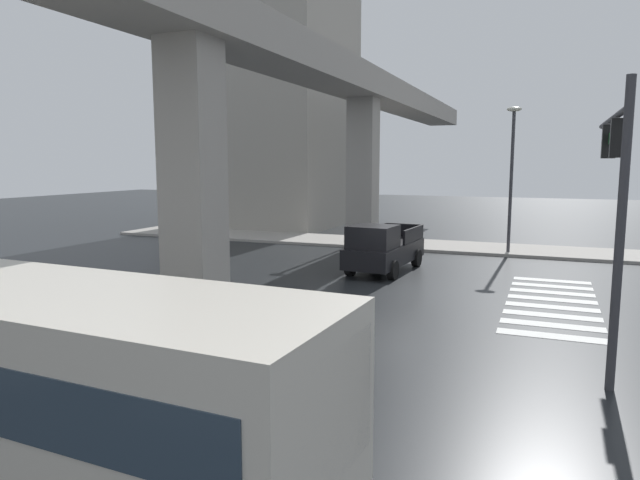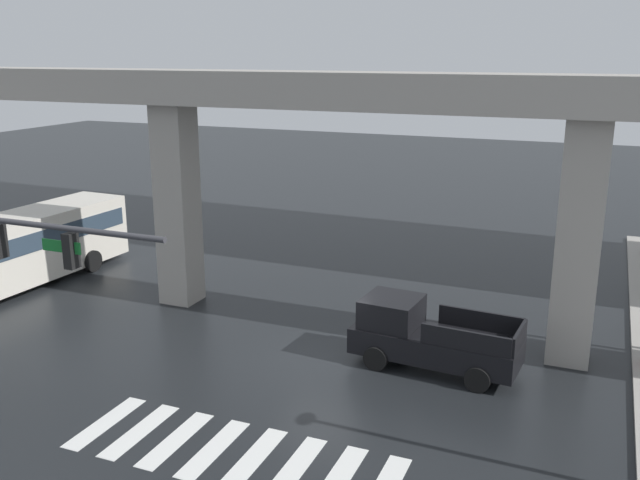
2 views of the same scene
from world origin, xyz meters
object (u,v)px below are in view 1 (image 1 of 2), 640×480
at_px(traffic_signal_mast, 615,170).
at_px(fire_hydrant, 375,240).
at_px(pickup_truck, 383,249).
at_px(street_lamp_far_north, 161,163).
at_px(street_lamp_near_corner, 512,163).
at_px(street_lamp_mid_block, 352,163).

height_order(traffic_signal_mast, fire_hydrant, traffic_signal_mast).
height_order(pickup_truck, fire_hydrant, pickup_truck).
xyz_separation_m(pickup_truck, fire_hydrant, (6.38, 2.20, -0.56)).
bearing_deg(street_lamp_far_north, fire_hydrant, -91.63).
xyz_separation_m(traffic_signal_mast, street_lamp_near_corner, (15.43, 3.11, 0.17)).
relative_size(traffic_signal_mast, street_lamp_near_corner, 0.90).
distance_m(traffic_signal_mast, street_lamp_far_north, 28.48).
bearing_deg(traffic_signal_mast, fire_hydrant, 33.31).
relative_size(street_lamp_mid_block, street_lamp_far_north, 1.00).
distance_m(street_lamp_near_corner, street_lamp_mid_block, 8.25).
bearing_deg(fire_hydrant, traffic_signal_mast, -146.69).
xyz_separation_m(street_lamp_near_corner, street_lamp_far_north, (0.00, 20.84, 0.00)).
height_order(traffic_signal_mast, street_lamp_far_north, street_lamp_far_north).
bearing_deg(street_lamp_mid_block, traffic_signal_mast, -143.65).
relative_size(street_lamp_near_corner, street_lamp_mid_block, 1.00).
relative_size(street_lamp_far_north, fire_hydrant, 8.52).
height_order(street_lamp_mid_block, street_lamp_far_north, same).
bearing_deg(street_lamp_near_corner, street_lamp_far_north, 90.00).
bearing_deg(fire_hydrant, pickup_truck, -160.95).
bearing_deg(pickup_truck, street_lamp_near_corner, -33.97).
bearing_deg(pickup_truck, fire_hydrant, 19.05).
height_order(street_lamp_mid_block, fire_hydrant, street_lamp_mid_block).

